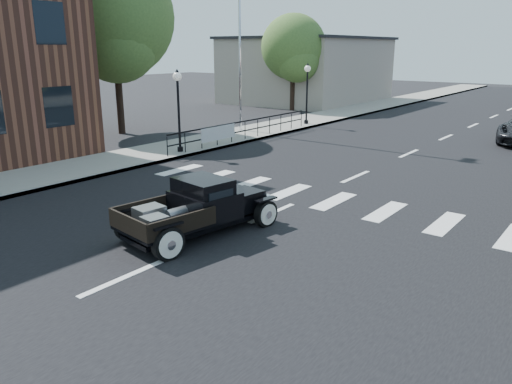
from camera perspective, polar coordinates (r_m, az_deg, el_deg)
The scene contains 12 objects.
ground at distance 12.08m, azimuth -3.71°, elevation -4.93°, with size 120.00×120.00×0.00m, color black.
road at distance 25.00m, azimuth 19.51°, elevation 5.25°, with size 14.00×80.00×0.02m, color black.
road_markings at distance 20.38m, azimuth 15.05°, elevation 3.30°, with size 12.00×60.00×0.06m, color silver, non-canonical shape.
sidewalk_left at distance 28.69m, azimuth 3.14°, elevation 7.58°, with size 3.00×80.00×0.15m, color gray.
low_building_left at distance 42.86m, azimuth 5.88°, elevation 13.61°, with size 10.00×12.00×5.00m, color #A39789.
railing at distance 23.91m, azimuth -1.26°, elevation 7.27°, with size 0.08×10.00×1.00m, color black, non-canonical shape.
banner at distance 22.39m, azimuth -4.30°, elevation 6.10°, with size 0.04×2.20×0.60m, color silver, non-canonical shape.
lamp_post_b at distance 21.02m, azimuth -8.83°, elevation 9.13°, with size 0.36×0.36×3.38m, color black, non-canonical shape.
lamp_post_c at distance 28.83m, azimuth 5.84°, elevation 11.10°, with size 0.36×0.36×3.38m, color black, non-canonical shape.
big_tree_near at distance 27.03m, azimuth -15.75°, elevation 15.71°, with size 5.99×5.99×8.80m, color #415F29, non-canonical shape.
big_tree_far at distance 36.43m, azimuth 4.26°, elevation 14.54°, with size 4.55×4.55×6.68m, color #415F29, non-canonical shape.
hotrod_pickup at distance 11.94m, azimuth -6.69°, elevation -1.71°, with size 1.88×4.03×1.40m, color black, non-canonical shape.
Camera 1 is at (7.44, -8.47, 4.34)m, focal length 35.00 mm.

